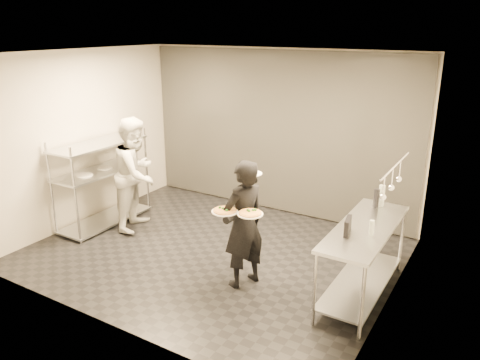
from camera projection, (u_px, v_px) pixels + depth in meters
The scene contains 13 objects.
room_shell at pixel (253, 142), 7.31m from camera, with size 5.00×4.00×2.80m.
pass_rack at pixel (102, 179), 7.60m from camera, with size 0.60×1.60×1.50m.
prep_counter at pixel (364, 249), 5.53m from camera, with size 0.60×1.80×0.92m.
utensil_rail at pixel (393, 179), 5.12m from camera, with size 0.07×1.20×0.31m.
waiter at pixel (244, 224), 5.74m from camera, with size 0.60×0.39×1.64m, color black.
chef at pixel (136, 174), 7.41m from camera, with size 0.88×0.68×1.81m, color silver.
pizza_plate_near at pixel (225, 211), 5.53m from camera, with size 0.32×0.32×0.05m.
pizza_plate_far at pixel (250, 213), 5.40m from camera, with size 0.31×0.31×0.05m.
salad_plate at pixel (252, 172), 5.84m from camera, with size 0.26×0.26×0.07m.
pos_monitor at pixel (348, 226), 5.22m from camera, with size 0.05×0.26×0.18m, color black.
bottle_green at pixel (382, 196), 6.01m from camera, with size 0.08×0.08×0.28m, color #909C8F.
bottle_clear at pixel (372, 228), 5.17m from camera, with size 0.05×0.05×0.18m, color #909C8F.
bottle_dark at pixel (376, 198), 5.95m from camera, with size 0.07×0.07×0.25m, color black.
Camera 1 is at (3.49, -5.03, 3.15)m, focal length 35.00 mm.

